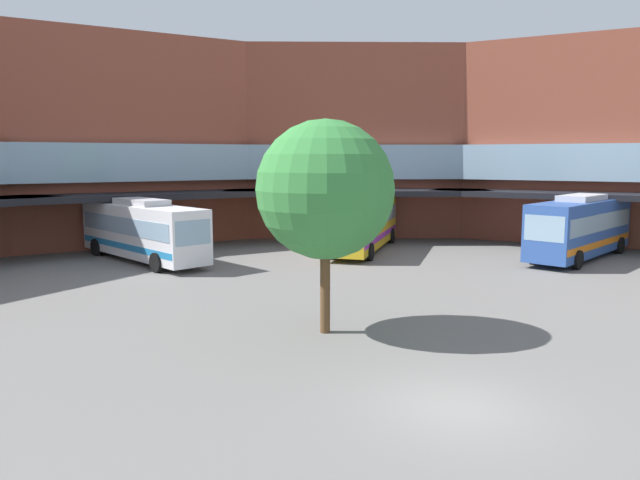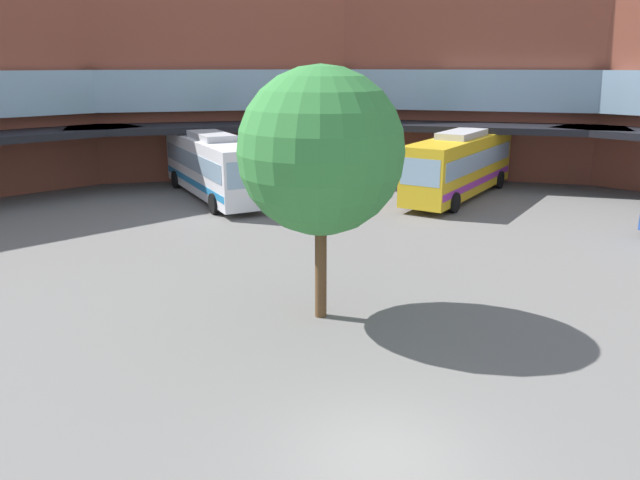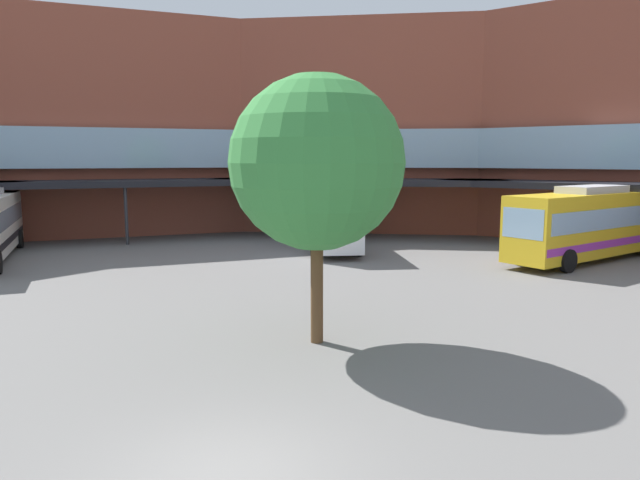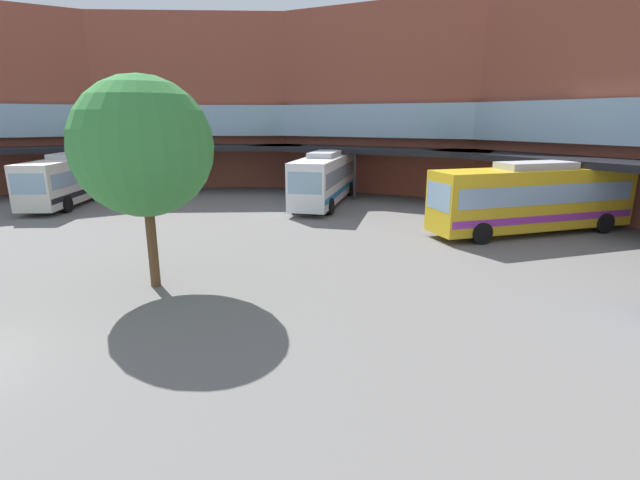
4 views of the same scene
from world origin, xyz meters
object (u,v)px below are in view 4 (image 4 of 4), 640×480
at_px(bus_2, 532,198).
at_px(plaza_tree, 143,147).
at_px(bus_1, 75,177).
at_px(bus_3, 325,178).

relative_size(bus_2, plaza_tree, 1.47).
xyz_separation_m(bus_2, plaza_tree, (-7.94, -17.88, 3.18)).
bearing_deg(bus_1, bus_3, 85.61).
distance_m(bus_2, bus_3, 14.41).
height_order(bus_1, plaza_tree, plaza_tree).
relative_size(bus_2, bus_3, 0.98).
xyz_separation_m(bus_3, plaza_tree, (6.46, -17.54, 3.22)).
xyz_separation_m(bus_1, bus_3, (14.62, 11.62, 0.06)).
height_order(bus_3, plaza_tree, plaza_tree).
height_order(bus_1, bus_2, bus_2).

